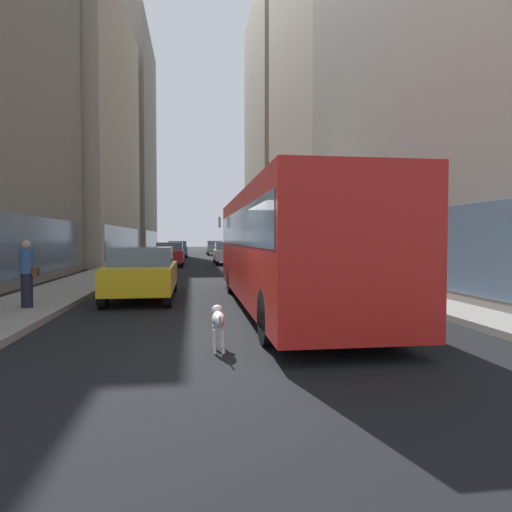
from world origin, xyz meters
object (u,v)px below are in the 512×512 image
at_px(box_truck, 274,243).
at_px(dalmatian_dog, 218,320).
at_px(pedestrian_with_handbag, 27,273).
at_px(car_white_van, 227,253).
at_px(car_silver_sedan, 215,248).
at_px(car_blue_hatchback, 178,249).
at_px(car_yellow_taxi, 143,273).
at_px(transit_bus, 285,243).
at_px(car_red_coupe, 170,254).
at_px(car_grey_wagon, 234,249).

height_order(box_truck, dalmatian_dog, box_truck).
bearing_deg(pedestrian_with_handbag, dalmatian_dog, -44.10).
height_order(car_white_van, dalmatian_dog, car_white_van).
bearing_deg(car_silver_sedan, car_blue_hatchback, -125.88).
bearing_deg(car_silver_sedan, car_yellow_taxi, -96.08).
height_order(transit_bus, box_truck, same).
bearing_deg(car_red_coupe, car_white_van, 25.40).
relative_size(car_blue_hatchback, box_truck, 0.59).
xyz_separation_m(car_blue_hatchback, car_silver_sedan, (4.00, 5.53, -0.00)).
bearing_deg(dalmatian_dog, car_grey_wagon, 84.46).
xyz_separation_m(car_grey_wagon, box_truck, (0.00, -22.49, 0.84)).
bearing_deg(box_truck, car_red_coupe, 123.10).
bearing_deg(pedestrian_with_handbag, car_grey_wagon, 76.08).
bearing_deg(pedestrian_with_handbag, box_truck, 52.22).
height_order(car_silver_sedan, dalmatian_dog, car_silver_sedan).
relative_size(car_grey_wagon, pedestrian_with_handbag, 2.78).
bearing_deg(car_silver_sedan, box_truck, -86.88).
relative_size(dalmatian_dog, pedestrian_with_handbag, 0.57).
bearing_deg(car_yellow_taxi, car_red_coupe, 90.00).
xyz_separation_m(car_blue_hatchback, dalmatian_dog, (1.96, -38.84, -0.31)).
relative_size(car_silver_sedan, car_yellow_taxi, 0.95).
distance_m(car_silver_sedan, box_truck, 29.44).
height_order(car_white_van, pedestrian_with_handbag, pedestrian_with_handbag).
bearing_deg(car_red_coupe, pedestrian_with_handbag, -97.70).
bearing_deg(transit_bus, car_yellow_taxi, 148.78).
relative_size(car_silver_sedan, car_red_coupe, 1.02).
distance_m(car_red_coupe, dalmatian_dog, 23.66).
bearing_deg(pedestrian_with_handbag, transit_bus, -0.41).
distance_m(car_white_van, box_truck, 10.65).
height_order(car_red_coupe, car_white_van, same).
distance_m(transit_bus, car_white_van, 21.13).
distance_m(car_yellow_taxi, car_red_coupe, 16.78).
bearing_deg(car_white_van, car_blue_hatchback, 106.66).
xyz_separation_m(car_red_coupe, dalmatian_dog, (1.96, -23.57, -0.31)).
height_order(car_yellow_taxi, car_white_van, same).
relative_size(car_grey_wagon, car_white_van, 1.11).
distance_m(transit_bus, car_yellow_taxi, 4.77).
xyz_separation_m(car_yellow_taxi, box_truck, (5.60, 8.19, 0.84)).
distance_m(car_blue_hatchback, pedestrian_with_handbag, 34.52).
bearing_deg(car_red_coupe, car_yellow_taxi, -90.00).
height_order(car_blue_hatchback, car_grey_wagon, same).
relative_size(car_silver_sedan, pedestrian_with_handbag, 2.65).
height_order(car_white_van, box_truck, box_truck).
bearing_deg(car_red_coupe, transit_bus, -78.24).
height_order(transit_bus, dalmatian_dog, transit_bus).
height_order(car_grey_wagon, box_truck, box_truck).
bearing_deg(car_silver_sedan, pedestrian_with_handbag, -99.37).
xyz_separation_m(transit_bus, car_blue_hatchback, (-4.00, 34.47, -0.95)).
xyz_separation_m(car_blue_hatchback, box_truck, (5.60, -23.86, 0.84)).
relative_size(transit_bus, car_yellow_taxi, 2.44).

